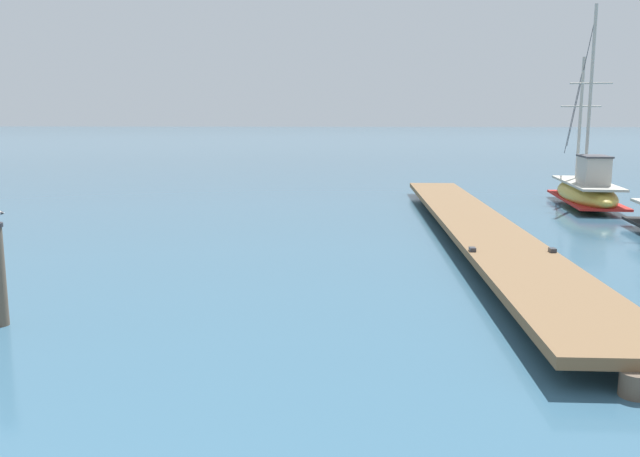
{
  "coord_description": "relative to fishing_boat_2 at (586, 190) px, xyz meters",
  "views": [
    {
      "loc": [
        3.15,
        -1.65,
        3.16
      ],
      "look_at": [
        2.39,
        8.58,
        1.4
      ],
      "focal_mm": 36.89,
      "sensor_mm": 36.0,
      "label": 1
    }
  ],
  "objects": [
    {
      "name": "floating_dock",
      "position": [
        -4.85,
        -6.44,
        -0.23
      ],
      "size": [
        2.26,
        20.23,
        0.53
      ],
      "color": "brown",
      "rests_on": "ground"
    },
    {
      "name": "fishing_boat_2",
      "position": [
        0.0,
        0.0,
        0.0
      ],
      "size": [
        2.01,
        6.75,
        6.96
      ],
      "color": "gold",
      "rests_on": "ground"
    }
  ]
}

